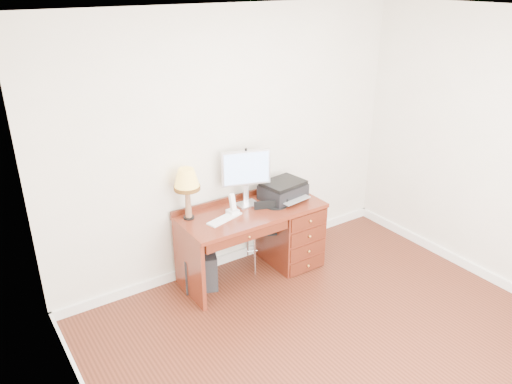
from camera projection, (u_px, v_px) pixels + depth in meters
ground at (341, 348)px, 4.28m from camera, size 4.00×4.00×0.00m
room_shell at (296, 305)px, 4.74m from camera, size 4.00×4.00×4.00m
desk at (277, 231)px, 5.34m from camera, size 1.50×0.67×0.75m
monitor at (245, 171)px, 5.02m from camera, size 0.49×0.24×0.58m
keyboard at (225, 219)px, 4.85m from camera, size 0.41×0.22×0.01m
mouse_pad at (276, 204)px, 5.13m from camera, size 0.24×0.24×0.05m
printer at (283, 190)px, 5.26m from camera, size 0.49×0.40×0.20m
leg_lamp at (187, 182)px, 4.71m from camera, size 0.25×0.25×0.52m
phone at (233, 208)px, 4.93m from camera, size 0.11×0.11×0.21m
pen_cup at (269, 196)px, 5.23m from camera, size 0.08×0.08×0.10m
chair at (270, 223)px, 5.30m from camera, size 0.50×0.51×0.83m
equipment_box at (200, 269)px, 5.06m from camera, size 0.42×0.42×0.37m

